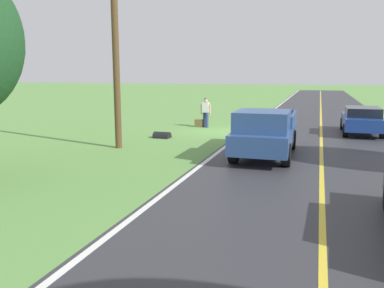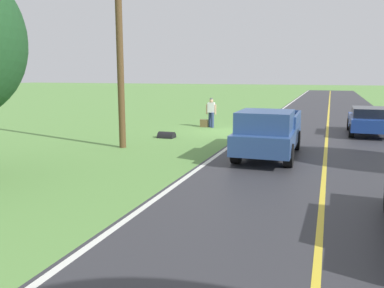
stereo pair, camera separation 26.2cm
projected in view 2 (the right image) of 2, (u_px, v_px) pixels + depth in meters
ground_plane at (229, 132)px, 21.39m from camera, size 200.00×200.00×0.00m
road_surface at (327, 137)px, 19.75m from camera, size 8.27×120.00×0.00m
lane_edge_line at (249, 133)px, 21.04m from camera, size 0.16×117.60×0.00m
lane_centre_line at (327, 136)px, 19.75m from camera, size 0.14×117.60×0.00m
hitchhiker_walking at (211, 111)px, 23.08m from camera, size 0.62×0.51×1.75m
suitcase_carried at (204, 123)px, 23.27m from camera, size 0.46×0.20×0.45m
pickup_truck_passing at (268, 132)px, 14.73m from camera, size 2.13×5.42×1.82m
sedan_near_oncoming at (369, 120)px, 20.32m from camera, size 1.94×4.41×1.41m
utility_pole_roadside at (120, 40)px, 16.05m from camera, size 0.28×0.28×8.93m
drainage_culvert at (167, 138)px, 19.39m from camera, size 0.80×0.60×0.60m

